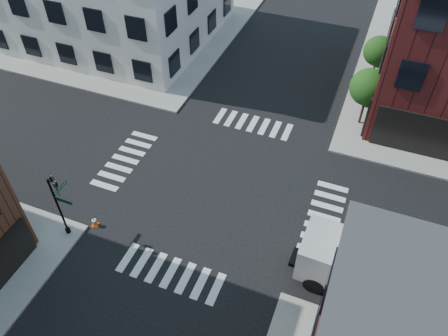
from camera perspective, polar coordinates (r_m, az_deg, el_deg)
name	(u,v)px	position (r m, az deg, el deg)	size (l,w,h in m)	color
ground	(218,186)	(28.63, -0.74, -2.40)	(120.00, 120.00, 0.00)	black
sidewalk_nw	(113,5)	(52.66, -14.25, 19.93)	(30.00, 30.00, 0.15)	gray
tree_near	(369,89)	(33.17, 18.41, 9.74)	(2.69, 2.69, 4.49)	black
tree_far	(379,53)	(38.51, 19.60, 14.00)	(2.43, 2.43, 4.07)	black
signal_pole	(59,200)	(25.65, -20.76, -3.98)	(1.29, 1.24, 4.60)	black
box_truck	(395,272)	(23.66, 21.44, -12.58)	(9.30, 3.07, 4.16)	silver
traffic_cone	(94,222)	(27.40, -16.58, -6.73)	(0.46, 0.46, 0.68)	#EB5C0A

